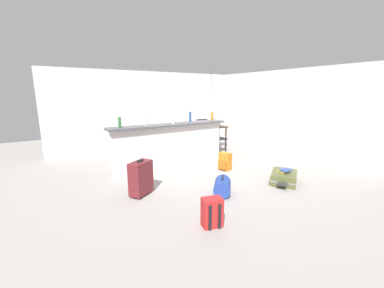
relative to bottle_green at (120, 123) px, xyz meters
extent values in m
cube|color=gray|center=(1.87, -0.48, -1.25)|extent=(13.00, 13.00, 0.05)
cube|color=silver|center=(1.87, 2.57, 0.02)|extent=(6.60, 0.10, 2.50)
cube|color=silver|center=(4.92, -0.18, 0.02)|extent=(0.10, 6.00, 2.50)
cube|color=silver|center=(1.20, 0.05, -0.70)|extent=(2.80, 0.20, 1.07)
cube|color=#4C4C51|center=(1.20, 0.05, -0.14)|extent=(2.96, 0.40, 0.05)
cylinder|color=#2D6B38|center=(0.00, 0.00, 0.00)|extent=(0.06, 0.06, 0.22)
cylinder|color=silver|center=(0.61, 0.12, 0.00)|extent=(0.07, 0.07, 0.22)
cylinder|color=silver|center=(1.24, -0.02, 0.04)|extent=(0.06, 0.06, 0.30)
cylinder|color=#284C89|center=(1.80, 0.12, 0.01)|extent=(0.06, 0.06, 0.25)
cylinder|color=#9E661E|center=(2.42, 0.04, 0.00)|extent=(0.07, 0.07, 0.22)
cube|color=#332319|center=(3.27, 1.39, -0.51)|extent=(1.10, 0.80, 0.04)
cylinder|color=#332319|center=(2.78, 1.05, -0.88)|extent=(0.06, 0.06, 0.70)
cylinder|color=#332319|center=(3.76, 1.05, -0.88)|extent=(0.06, 0.06, 0.70)
cylinder|color=#332319|center=(2.78, 1.73, -0.88)|extent=(0.06, 0.06, 0.70)
cylinder|color=#332319|center=(3.76, 1.73, -0.88)|extent=(0.06, 0.06, 0.70)
cube|color=black|center=(3.24, 0.77, -0.80)|extent=(0.42, 0.42, 0.04)
cube|color=black|center=(3.23, 0.95, -0.54)|extent=(0.40, 0.05, 0.48)
cylinder|color=black|center=(3.09, 0.61, -1.02)|extent=(0.04, 0.04, 0.41)
cylinder|color=black|center=(3.41, 0.62, -1.02)|extent=(0.04, 0.04, 0.41)
cylinder|color=black|center=(3.07, 0.93, -1.02)|extent=(0.04, 0.04, 0.41)
cylinder|color=black|center=(3.39, 0.94, -1.02)|extent=(0.04, 0.04, 0.41)
cube|color=black|center=(3.36, 2.00, -0.80)|extent=(0.45, 0.45, 0.04)
cube|color=black|center=(3.33, 1.83, -0.54)|extent=(0.40, 0.09, 0.48)
cylinder|color=black|center=(3.54, 2.14, -1.02)|extent=(0.04, 0.04, 0.41)
cylinder|color=black|center=(3.22, 2.19, -1.02)|extent=(0.04, 0.04, 0.41)
cylinder|color=black|center=(3.49, 1.82, -1.02)|extent=(0.04, 0.04, 0.41)
cylinder|color=black|center=(3.17, 1.87, -1.02)|extent=(0.04, 0.04, 0.41)
cylinder|color=black|center=(3.31, 1.31, 0.93)|extent=(0.01, 0.01, 0.69)
cone|color=white|center=(3.31, 1.31, 0.53)|extent=(0.34, 0.34, 0.14)
sphere|color=white|center=(3.31, 1.31, 0.45)|extent=(0.07, 0.07, 0.07)
cube|color=#51562D|center=(2.77, -2.01, -1.12)|extent=(0.83, 0.78, 0.22)
cube|color=gray|center=(2.77, -2.01, -1.12)|extent=(0.85, 0.79, 0.02)
cube|color=#2D2D33|center=(2.43, -2.23, -1.12)|extent=(0.22, 0.23, 0.02)
cylinder|color=#233D93|center=(1.31, -1.78, -1.08)|extent=(0.54, 0.56, 0.30)
cube|color=black|center=(1.31, -1.78, -0.91)|extent=(0.16, 0.17, 0.04)
cube|color=orange|center=(2.28, -0.70, -1.02)|extent=(0.25, 0.32, 0.42)
cube|color=#AB5918|center=(2.18, -0.73, -1.09)|extent=(0.12, 0.23, 0.19)
cube|color=black|center=(2.36, -0.60, -1.04)|extent=(0.03, 0.04, 0.36)
cube|color=black|center=(2.40, -0.74, -1.04)|extent=(0.03, 0.04, 0.36)
cube|color=red|center=(0.50, -2.55, -1.02)|extent=(0.32, 0.24, 0.42)
cube|color=maroon|center=(0.53, -2.44, -1.09)|extent=(0.23, 0.11, 0.19)
cube|color=black|center=(0.54, -2.66, -1.04)|extent=(0.04, 0.03, 0.36)
cube|color=black|center=(0.41, -2.62, -1.04)|extent=(0.04, 0.03, 0.36)
cube|color=maroon|center=(0.04, -1.01, -0.90)|extent=(0.50, 0.44, 0.60)
cylinder|color=black|center=(0.20, -0.91, -1.20)|extent=(0.07, 0.06, 0.06)
cylinder|color=black|center=(-0.12, -1.11, -1.20)|extent=(0.07, 0.06, 0.06)
cube|color=#232328|center=(0.04, -1.01, -0.58)|extent=(0.14, 0.11, 0.04)
cube|color=gold|center=(2.79, -1.98, -0.99)|extent=(0.22, 0.16, 0.04)
cube|color=#334C99|center=(2.78, -2.02, -0.96)|extent=(0.22, 0.16, 0.03)
camera|label=1|loc=(-1.37, -4.98, 0.62)|focal=22.43mm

